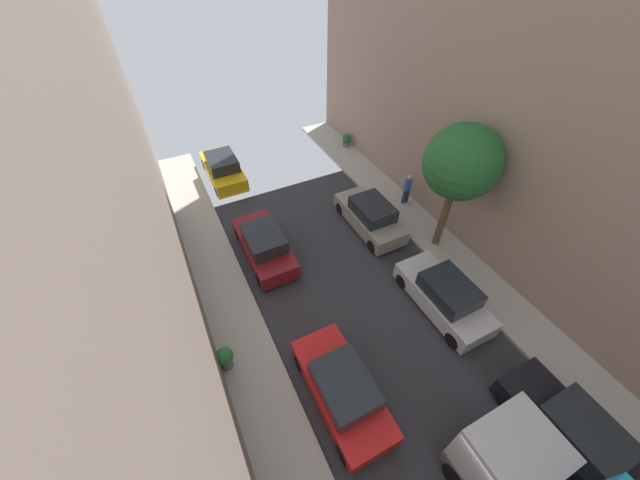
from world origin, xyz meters
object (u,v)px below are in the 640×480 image
at_px(parked_car_left_3, 264,245).
at_px(pedestrian, 407,188).
at_px(parked_car_right_2, 573,434).
at_px(street_tree_1, 462,163).
at_px(parked_car_left_2, 342,389).
at_px(parked_car_right_4, 370,216).
at_px(potted_plant_0, 225,358).
at_px(potted_plant_2, 347,140).
at_px(parked_car_right_3, 444,296).
at_px(parked_car_left_4, 223,169).

xyz_separation_m(parked_car_left_3, pedestrian, (8.10, 0.25, 0.35)).
xyz_separation_m(parked_car_left_3, parked_car_right_2, (5.40, -11.40, 0.00)).
bearing_deg(street_tree_1, parked_car_left_2, -150.42).
relative_size(parked_car_left_3, street_tree_1, 0.71).
bearing_deg(parked_car_right_4, potted_plant_0, -154.33).
bearing_deg(parked_car_right_2, potted_plant_2, 81.05).
relative_size(parked_car_right_4, potted_plant_2, 5.16).
height_order(parked_car_right_3, potted_plant_2, parked_car_right_3).
bearing_deg(potted_plant_2, potted_plant_0, -134.73).
bearing_deg(potted_plant_2, pedestrian, -91.64).
xyz_separation_m(parked_car_right_4, street_tree_1, (2.17, -2.50, 3.81)).
xyz_separation_m(parked_car_left_2, parked_car_left_3, (0.00, 7.24, 0.00)).
xyz_separation_m(parked_car_right_2, potted_plant_0, (-8.48, 6.88, 0.01)).
bearing_deg(potted_plant_2, parked_car_left_4, 179.72).
height_order(pedestrian, potted_plant_0, pedestrian).
bearing_deg(parked_car_left_4, parked_car_left_2, -90.00).
bearing_deg(potted_plant_0, pedestrian, 23.07).
bearing_deg(parked_car_right_2, parked_car_right_4, 90.00).
xyz_separation_m(parked_car_right_2, street_tree_1, (2.17, 8.45, 3.81)).
bearing_deg(potted_plant_0, parked_car_right_4, 25.67).
height_order(parked_car_left_2, parked_car_right_4, same).
bearing_deg(parked_car_left_2, parked_car_left_4, 90.00).
height_order(parked_car_right_4, pedestrian, pedestrian).
distance_m(parked_car_left_4, street_tree_1, 13.07).
height_order(potted_plant_0, potted_plant_2, potted_plant_0).
relative_size(parked_car_left_2, parked_car_right_3, 1.00).
height_order(parked_car_left_3, parked_car_right_3, same).
relative_size(parked_car_left_2, potted_plant_2, 5.16).
bearing_deg(parked_car_right_3, potted_plant_0, 170.96).
distance_m(parked_car_left_3, parked_car_left_4, 7.01).
xyz_separation_m(parked_car_left_4, potted_plant_0, (-3.08, -11.52, 0.01)).
bearing_deg(parked_car_right_4, parked_car_right_2, -90.00).
bearing_deg(potted_plant_0, potted_plant_2, 45.27).
bearing_deg(parked_car_right_3, parked_car_left_3, 132.65).
distance_m(parked_car_left_3, parked_car_right_3, 7.97).
relative_size(pedestrian, potted_plant_2, 2.11).
height_order(parked_car_left_3, parked_car_left_4, same).
height_order(parked_car_left_3, potted_plant_0, parked_car_left_3).
relative_size(parked_car_right_4, pedestrian, 2.44).
relative_size(parked_car_right_2, parked_car_right_4, 1.00).
bearing_deg(pedestrian, parked_car_right_2, -103.06).
xyz_separation_m(parked_car_right_3, parked_car_right_4, (0.00, 5.42, 0.00)).
height_order(parked_car_left_4, parked_car_right_4, same).
relative_size(parked_car_left_4, parked_car_right_2, 1.00).
bearing_deg(street_tree_1, parked_car_right_4, 130.88).
xyz_separation_m(pedestrian, street_tree_1, (-0.53, -3.19, 3.46)).
relative_size(parked_car_left_4, potted_plant_0, 4.18).
bearing_deg(parked_car_left_3, potted_plant_0, -124.29).
xyz_separation_m(parked_car_left_2, parked_car_right_2, (5.40, -4.16, 0.00)).
xyz_separation_m(parked_car_left_2, potted_plant_2, (8.29, 14.20, -0.15)).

